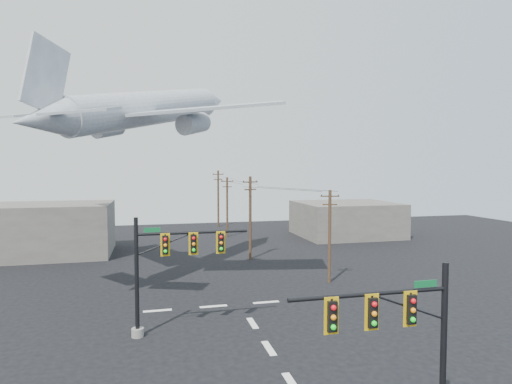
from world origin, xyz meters
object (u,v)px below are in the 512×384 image
object	(u,v)px
utility_pole_a	(330,234)
airliner	(149,109)
utility_pole_b	(250,216)
utility_pole_d	(218,197)
signal_mast_near	(408,345)
utility_pole_c	(227,206)
signal_mast_far	(166,268)

from	to	relation	value
utility_pole_a	airliner	distance (m)	19.48
utility_pole_a	airliner	xyz separation A→B (m)	(-15.27, 4.86, 11.07)
utility_pole_b	utility_pole_d	xyz separation A→B (m)	(0.62, 27.33, 0.27)
utility_pole_d	signal_mast_near	bearing A→B (deg)	-108.07
airliner	utility_pole_d	bearing A→B (deg)	19.14
signal_mast_near	utility_pole_b	world-z (taller)	utility_pole_b
signal_mast_near	airliner	xyz separation A→B (m)	(-8.99, 26.25, 11.59)
signal_mast_near	utility_pole_b	xyz separation A→B (m)	(1.73, 32.67, 1.05)
utility_pole_a	utility_pole_b	bearing A→B (deg)	125.37
signal_mast_near	utility_pole_c	xyz separation A→B (m)	(1.92, 48.60, 0.83)
signal_mast_near	utility_pole_c	world-z (taller)	utility_pole_c
utility_pole_a	utility_pole_b	xyz separation A→B (m)	(-4.56, 11.29, 0.52)
utility_pole_a	utility_pole_b	distance (m)	12.18
utility_pole_b	airliner	distance (m)	16.34
signal_mast_far	utility_pole_d	xyz separation A→B (m)	(10.47, 47.21, 1.01)
signal_mast_near	airliner	distance (m)	30.07
utility_pole_a	utility_pole_c	xyz separation A→B (m)	(-4.36, 27.21, 0.30)
utility_pole_a	signal_mast_far	bearing A→B (deg)	-135.79
signal_mast_near	airliner	world-z (taller)	airliner
airliner	utility_pole_b	bearing A→B (deg)	-21.34
utility_pole_b	utility_pole_c	distance (m)	15.93
signal_mast_far	utility_pole_b	bearing A→B (deg)	63.66
utility_pole_a	utility_pole_c	bearing A→B (deg)	112.49
utility_pole_c	utility_pole_d	xyz separation A→B (m)	(0.43, 11.40, 0.49)
signal_mast_near	signal_mast_far	xyz separation A→B (m)	(-8.12, 12.79, 0.31)
utility_pole_a	utility_pole_d	xyz separation A→B (m)	(-3.93, 38.61, 0.79)
utility_pole_b	utility_pole_c	xyz separation A→B (m)	(0.19, 15.92, -0.22)
utility_pole_d	utility_pole_b	bearing A→B (deg)	-107.13
utility_pole_d	airliner	world-z (taller)	airliner
utility_pole_b	utility_pole_c	size ratio (longest dim) A/B	1.05
signal_mast_far	utility_pole_a	xyz separation A→B (m)	(14.41, 8.60, 0.22)
signal_mast_near	signal_mast_far	distance (m)	15.15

